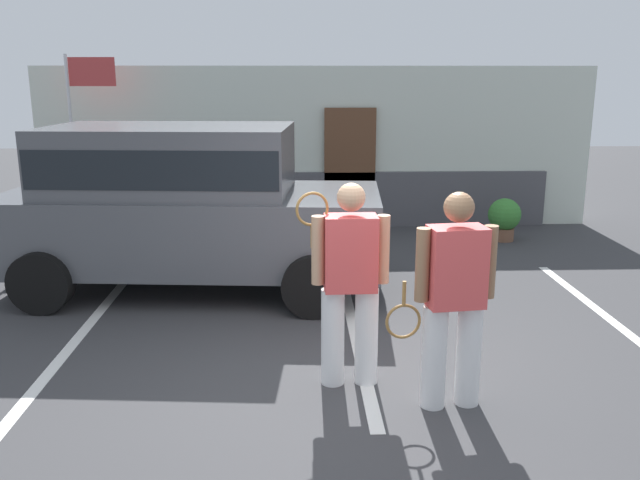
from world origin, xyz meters
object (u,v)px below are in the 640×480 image
object	(u,v)px
parked_suv	(184,200)
potted_plant_by_porch	(504,217)
tennis_player_man	(350,282)
tennis_player_woman	(454,299)
flag_pole	(82,112)

from	to	relation	value
parked_suv	potted_plant_by_porch	bearing A→B (deg)	30.76
tennis_player_man	tennis_player_woman	distance (m)	0.90
parked_suv	tennis_player_woman	xyz separation A→B (m)	(2.63, -3.18, -0.23)
flag_pole	potted_plant_by_porch	bearing A→B (deg)	-4.49
flag_pole	tennis_player_woman	bearing A→B (deg)	-52.33
flag_pole	tennis_player_man	bearing A→B (deg)	-55.36
potted_plant_by_porch	flag_pole	distance (m)	7.07
parked_suv	flag_pole	size ratio (longest dim) A/B	1.59
tennis_player_man	potted_plant_by_porch	xyz separation A→B (m)	(2.95, 5.11, -0.54)
parked_suv	tennis_player_man	world-z (taller)	parked_suv
parked_suv	tennis_player_man	size ratio (longest dim) A/B	2.66
parked_suv	potted_plant_by_porch	size ratio (longest dim) A/B	6.77
tennis_player_woman	potted_plant_by_porch	distance (m)	5.97
tennis_player_woman	flag_pole	world-z (taller)	flag_pole
parked_suv	tennis_player_man	bearing A→B (deg)	-51.71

